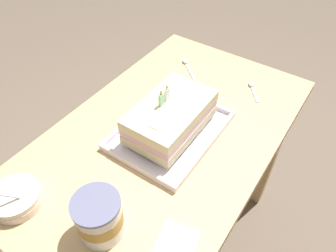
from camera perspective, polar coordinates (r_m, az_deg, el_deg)
The scene contains 9 objects.
ground_plane at distance 1.68m, azimuth -0.28°, elevation -19.69°, with size 8.00×8.00×0.00m, color #6B5B4C.
dining_table at distance 1.13m, azimuth -0.40°, elevation -5.82°, with size 1.08×0.65×0.77m.
foil_tray at distance 1.03m, azimuth 0.44°, elevation -0.91°, with size 0.37×0.28×0.02m.
birthday_cake at distance 0.98m, azimuth 0.46°, elevation 1.69°, with size 0.29×0.17×0.15m.
bowl_stack at distance 0.94m, azimuth -25.54°, elevation -11.60°, with size 0.13×0.13×0.09m.
ice_cream_tub at distance 0.80m, azimuth -12.23°, elevation -15.62°, with size 0.12×0.12×0.12m.
serving_spoon_near_tray at distance 1.32m, azimuth 3.36°, elevation 11.03°, with size 0.11×0.12×0.01m.
serving_spoon_by_bowls at distance 1.24m, azimuth 14.86°, elevation 6.74°, with size 0.10×0.08×0.01m.
napkin_pile at distance 0.81m, azimuth 1.54°, elevation -20.26°, with size 0.11×0.11×0.01m.
Camera 1 is at (-0.58, -0.41, 1.52)m, focal length 34.06 mm.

